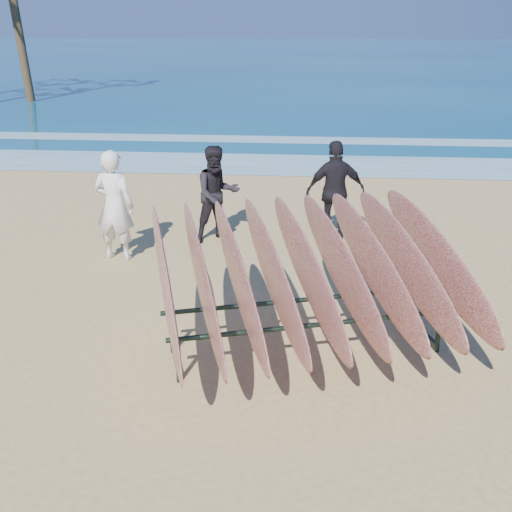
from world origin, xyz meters
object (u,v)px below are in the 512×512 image
Objects in this scene: surfboard_rack at (307,271)px; person_dark_b at (335,191)px; person_dark_a at (217,194)px; person_white at (114,206)px.

person_dark_b is (0.43, 4.00, -0.15)m from surfboard_rack.
person_dark_a is 1.99m from person_dark_b.
person_white is at bearing -174.15° from person_dark_a.
surfboard_rack is at bearing 72.09° from person_dark_b.
surfboard_rack is 2.33× the size of person_dark_b.
person_white is 3.64m from person_dark_b.
person_white reaches higher than surfboard_rack.
person_white reaches higher than person_dark_a.
person_white reaches higher than person_dark_b.
person_white is (-3.00, 2.77, -0.14)m from surfboard_rack.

